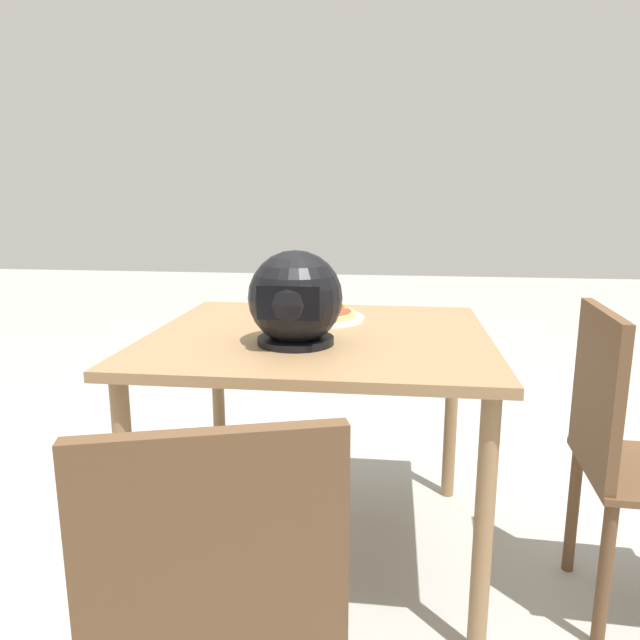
% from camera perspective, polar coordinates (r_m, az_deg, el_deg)
% --- Properties ---
extents(ground_plane, '(14.00, 14.00, 0.00)m').
position_cam_1_polar(ground_plane, '(2.20, -0.09, -21.12)').
color(ground_plane, '#9E9E99').
extents(dining_table, '(1.07, 0.98, 0.77)m').
position_cam_1_polar(dining_table, '(1.91, -0.09, -3.80)').
color(dining_table, olive).
rests_on(dining_table, ground).
extents(pizza_plate, '(0.30, 0.30, 0.01)m').
position_cam_1_polar(pizza_plate, '(2.08, 0.08, 0.20)').
color(pizza_plate, white).
rests_on(pizza_plate, dining_table).
extents(pizza, '(0.24, 0.24, 0.05)m').
position_cam_1_polar(pizza, '(2.08, 0.16, 0.72)').
color(pizza, tan).
rests_on(pizza, pizza_plate).
extents(motorcycle_helmet, '(0.28, 0.28, 0.28)m').
position_cam_1_polar(motorcycle_helmet, '(1.73, -2.40, 1.98)').
color(motorcycle_helmet, black).
rests_on(motorcycle_helmet, dining_table).
extents(chair_far, '(0.50, 0.50, 0.90)m').
position_cam_1_polar(chair_far, '(1.09, -9.83, -27.88)').
color(chair_far, brown).
rests_on(chair_far, ground).
extents(chair_side, '(0.42, 0.42, 0.90)m').
position_cam_1_polar(chair_side, '(1.90, 27.57, -10.95)').
color(chair_side, brown).
rests_on(chair_side, ground).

